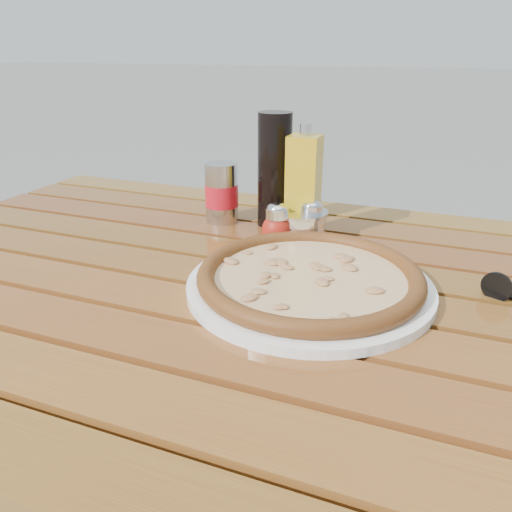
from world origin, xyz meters
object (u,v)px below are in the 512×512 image
(pepper_shaker, at_px, (277,226))
(soda_can, at_px, (222,193))
(plate, at_px, (309,286))
(olive_oil_cruet, at_px, (303,188))
(table, at_px, (251,321))
(dark_bottle, at_px, (274,170))
(parmesan_tin, at_px, (301,226))
(oregano_shaker, at_px, (311,223))
(pizza, at_px, (310,276))

(pepper_shaker, distance_m, soda_can, 0.18)
(plate, xyz_separation_m, olive_oil_cruet, (-0.07, 0.21, 0.09))
(table, distance_m, dark_bottle, 0.32)
(soda_can, bearing_deg, parmesan_tin, -16.49)
(oregano_shaker, relative_size, dark_bottle, 0.37)
(plate, relative_size, dark_bottle, 1.64)
(olive_oil_cruet, bearing_deg, oregano_shaker, -41.50)
(dark_bottle, height_order, soda_can, dark_bottle)
(table, relative_size, oregano_shaker, 17.07)
(plate, distance_m, oregano_shaker, 0.20)
(pepper_shaker, relative_size, parmesan_tin, 0.74)
(pizza, bearing_deg, dark_bottle, 119.44)
(pepper_shaker, relative_size, olive_oil_cruet, 0.39)
(dark_bottle, bearing_deg, table, -78.15)
(plate, xyz_separation_m, parmesan_tin, (-0.07, 0.19, 0.02))
(pepper_shaker, relative_size, dark_bottle, 0.37)
(pepper_shaker, height_order, parmesan_tin, pepper_shaker)
(table, height_order, oregano_shaker, oregano_shaker)
(pepper_shaker, relative_size, soda_can, 0.68)
(soda_can, relative_size, parmesan_tin, 1.08)
(olive_oil_cruet, xyz_separation_m, parmesan_tin, (0.00, -0.02, -0.07))
(pizza, bearing_deg, oregano_shaker, 105.24)
(pepper_shaker, bearing_deg, parmesan_tin, 49.58)
(pepper_shaker, height_order, soda_can, soda_can)
(plate, xyz_separation_m, dark_bottle, (-0.15, 0.26, 0.10))
(pizza, distance_m, parmesan_tin, 0.20)
(table, distance_m, oregano_shaker, 0.22)
(table, relative_size, dark_bottle, 6.36)
(oregano_shaker, height_order, dark_bottle, dark_bottle)
(pizza, height_order, pepper_shaker, pepper_shaker)
(pepper_shaker, distance_m, olive_oil_cruet, 0.09)
(pizza, height_order, oregano_shaker, oregano_shaker)
(pizza, bearing_deg, olive_oil_cruet, 109.40)
(olive_oil_cruet, distance_m, parmesan_tin, 0.07)
(table, height_order, pepper_shaker, pepper_shaker)
(plate, bearing_deg, table, 176.34)
(table, bearing_deg, plate, -3.66)
(parmesan_tin, bearing_deg, dark_bottle, 136.31)
(table, bearing_deg, pepper_shaker, 93.16)
(pizza, height_order, soda_can, soda_can)
(plate, distance_m, parmesan_tin, 0.20)
(table, height_order, parmesan_tin, parmesan_tin)
(soda_can, bearing_deg, dark_bottle, 11.42)
(table, xyz_separation_m, parmesan_tin, (0.03, 0.18, 0.11))
(table, height_order, olive_oil_cruet, olive_oil_cruet)
(pizza, xyz_separation_m, dark_bottle, (-0.15, 0.26, 0.09))
(pepper_shaker, xyz_separation_m, parmesan_tin, (0.03, 0.04, -0.01))
(table, bearing_deg, dark_bottle, 101.85)
(table, xyz_separation_m, oregano_shaker, (0.04, 0.18, 0.11))
(table, height_order, pizza, pizza)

